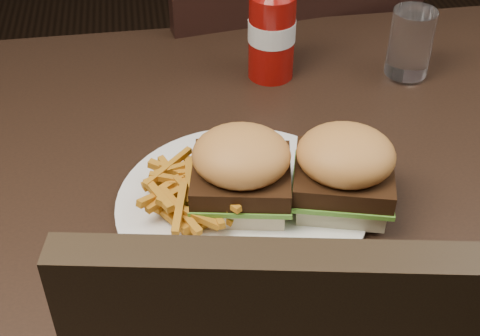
{
  "coord_description": "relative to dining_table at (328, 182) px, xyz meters",
  "views": [
    {
      "loc": [
        -0.21,
        -0.61,
        1.27
      ],
      "look_at": [
        -0.12,
        -0.04,
        0.8
      ],
      "focal_mm": 50.0,
      "sensor_mm": 36.0,
      "label": 1
    }
  ],
  "objects": [
    {
      "name": "dining_table",
      "position": [
        0.0,
        0.0,
        0.0
      ],
      "size": [
        1.2,
        0.8,
        0.04
      ],
      "primitive_type": "cube",
      "color": "black",
      "rests_on": "ground"
    },
    {
      "name": "chair_far",
      "position": [
        0.03,
        0.62,
        -0.3
      ],
      "size": [
        0.54,
        0.54,
        0.05
      ],
      "primitive_type": "cube",
      "rotation": [
        0.0,
        0.0,
        3.29
      ],
      "color": "black",
      "rests_on": "ground"
    },
    {
      "name": "plate",
      "position": [
        -0.12,
        -0.05,
        0.03
      ],
      "size": [
        0.29,
        0.29,
        0.01
      ],
      "primitive_type": "cylinder",
      "color": "white",
      "rests_on": "dining_table"
    },
    {
      "name": "sandwich_half_a",
      "position": [
        -0.12,
        -0.05,
        0.04
      ],
      "size": [
        0.11,
        0.11,
        0.02
      ],
      "primitive_type": "cube",
      "rotation": [
        0.0,
        0.0,
        -0.18
      ],
      "color": "beige",
      "rests_on": "plate"
    },
    {
      "name": "sandwich_half_b",
      "position": [
        -0.01,
        -0.07,
        0.04
      ],
      "size": [
        0.12,
        0.11,
        0.02
      ],
      "primitive_type": "cube",
      "rotation": [
        0.0,
        0.0,
        -0.27
      ],
      "color": "beige",
      "rests_on": "plate"
    },
    {
      "name": "fries_pile",
      "position": [
        -0.17,
        -0.04,
        0.05
      ],
      "size": [
        0.12,
        0.12,
        0.04
      ],
      "primitive_type": null,
      "rotation": [
        0.0,
        0.0,
        -0.1
      ],
      "color": "#BC7D2B",
      "rests_on": "plate"
    },
    {
      "name": "ketchup_bottle",
      "position": [
        -0.03,
        0.23,
        0.08
      ],
      "size": [
        0.08,
        0.08,
        0.13
      ],
      "primitive_type": "cylinder",
      "rotation": [
        0.0,
        0.0,
        -0.18
      ],
      "color": "maroon",
      "rests_on": "dining_table"
    },
    {
      "name": "tumbler",
      "position": [
        0.17,
        0.2,
        0.08
      ],
      "size": [
        0.07,
        0.07,
        0.1
      ],
      "primitive_type": "cylinder",
      "rotation": [
        0.0,
        0.0,
        0.21
      ],
      "color": "white",
      "rests_on": "dining_table"
    }
  ]
}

